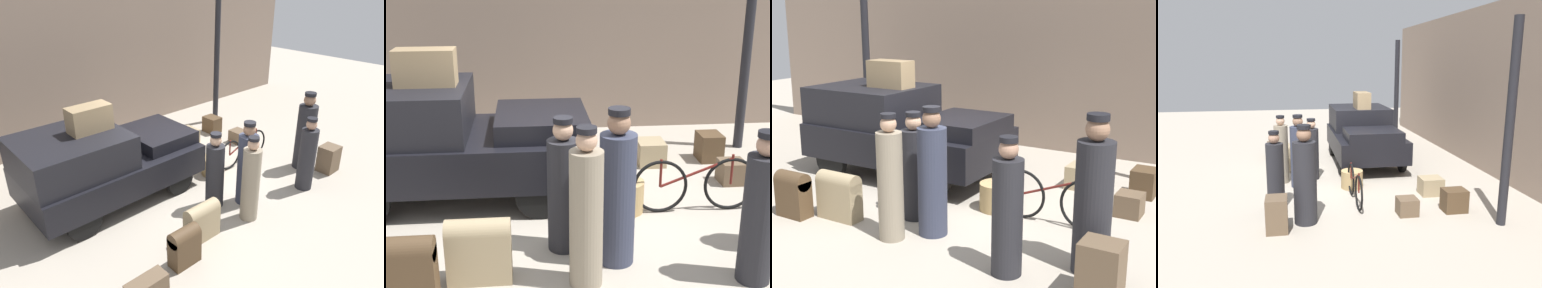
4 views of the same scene
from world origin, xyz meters
TOP-DOWN VIEW (x-y plane):
  - ground_plane at (0.00, 0.00)m, footprint 30.00×30.00m
  - station_building_facade at (0.00, 4.08)m, footprint 16.00×0.15m
  - canopy_pillar_right at (3.35, 2.56)m, footprint 0.17×0.17m
  - truck at (-1.59, 0.89)m, footprint 3.58×1.86m
  - bicycle at (1.76, 0.05)m, footprint 1.70×0.04m
  - wicker_basket at (0.82, 0.15)m, footprint 0.53×0.53m
  - porter_standing_middle at (0.50, -1.11)m, footprint 0.40×0.40m
  - porter_with_bicycle at (-0.06, -0.76)m, footprint 0.37×0.37m
  - porter_carrying_trunk at (0.11, -1.52)m, footprint 0.34×0.34m
  - porter_lifting_near_truck at (1.87, -1.62)m, footprint 0.36×0.36m
  - trunk_umber_medium at (2.60, 1.96)m, footprint 0.38×0.47m
  - trunk_wicker_pale at (-0.98, -1.36)m, footprint 0.67×0.27m
  - suitcase_small_leather at (1.57, 1.86)m, footprint 0.44×0.50m
  - suitcase_tan_flat at (2.62, 0.96)m, footprint 0.38×0.39m
  - trunk_barrel_dark at (-1.63, -1.64)m, footprint 0.51×0.27m
  - trunk_on_truck_roof at (-1.77, 0.89)m, footprint 0.80×0.41m

SIDE VIEW (x-z plane):
  - ground_plane at x=0.00m, z-range 0.00..0.00m
  - suitcase_tan_flat at x=2.62m, z-range 0.00..0.34m
  - suitcase_small_leather at x=1.57m, z-range 0.00..0.40m
  - wicker_basket at x=0.82m, z-range 0.00..0.43m
  - trunk_umber_medium at x=2.60m, z-range 0.00..0.46m
  - trunk_barrel_dark at x=-1.63m, z-range 0.02..0.71m
  - trunk_wicker_pale at x=-0.98m, z-range 0.02..0.73m
  - bicycle at x=1.76m, z-range -0.01..0.77m
  - porter_with_bicycle at x=-0.06m, z-range -0.07..1.52m
  - porter_lifting_near_truck at x=1.87m, z-range -0.07..1.57m
  - porter_carrying_trunk at x=0.11m, z-range -0.07..1.64m
  - porter_standing_middle at x=0.50m, z-range -0.08..1.69m
  - truck at x=-1.59m, z-range 0.07..1.68m
  - trunk_on_truck_roof at x=-1.77m, z-range 1.62..2.10m
  - canopy_pillar_right at x=3.35m, z-range 0.00..3.76m
  - station_building_facade at x=0.00m, z-range 0.00..4.50m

